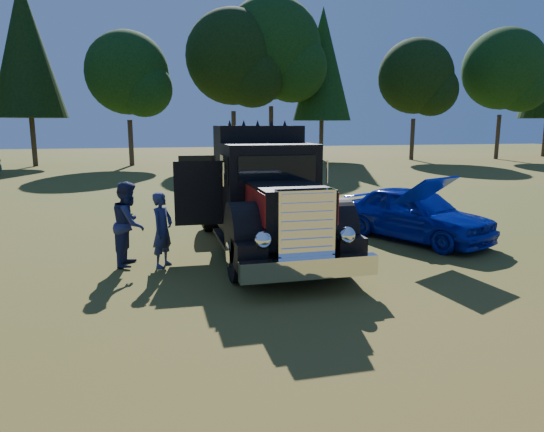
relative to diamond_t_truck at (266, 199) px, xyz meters
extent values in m
plane|color=#3B5418|center=(-0.01, -1.94, -1.28)|extent=(120.00, 120.00, 0.00)
cylinder|color=#2D2116|center=(-11.01, 28.56, 1.06)|extent=(0.36, 0.36, 4.68)
cone|color=black|center=(-11.01, 28.56, 7.17)|extent=(5.20, 5.20, 9.75)
cylinder|color=#2D2116|center=(-4.01, 27.56, 0.43)|extent=(0.36, 0.36, 3.42)
sphere|color=black|center=(-4.01, 27.56, 5.56)|extent=(6.08, 6.08, 6.08)
sphere|color=black|center=(-2.87, 26.80, 4.42)|extent=(4.18, 4.18, 4.18)
cylinder|color=#2D2116|center=(3.99, 28.06, 0.79)|extent=(0.36, 0.36, 4.14)
sphere|color=black|center=(3.99, 28.06, 7.00)|extent=(7.36, 7.36, 7.36)
sphere|color=black|center=(5.37, 27.14, 5.62)|extent=(5.06, 5.06, 5.06)
cylinder|color=#2D2116|center=(11.99, 29.56, 0.97)|extent=(0.36, 0.36, 4.50)
cone|color=black|center=(11.99, 29.56, 6.85)|extent=(5.00, 5.00, 9.38)
cylinder|color=#2D2116|center=(19.99, 28.06, 0.52)|extent=(0.36, 0.36, 3.60)
sphere|color=black|center=(19.99, 28.06, 5.92)|extent=(6.40, 6.40, 6.40)
sphere|color=black|center=(21.19, 27.26, 4.72)|extent=(4.40, 4.40, 4.40)
cylinder|color=#2D2116|center=(27.99, 27.06, 0.70)|extent=(0.36, 0.36, 3.96)
sphere|color=black|center=(27.99, 27.06, 6.64)|extent=(7.04, 7.04, 7.04)
sphere|color=black|center=(29.31, 26.18, 5.32)|extent=(4.84, 4.84, 4.84)
cylinder|color=#2D2116|center=(7.27, 28.79, 1.01)|extent=(0.36, 0.36, 4.57)
sphere|color=black|center=(7.27, 28.79, 7.87)|extent=(8.13, 8.13, 8.13)
sphere|color=black|center=(8.79, 27.78, 6.34)|extent=(5.59, 5.59, 5.59)
cylinder|color=black|center=(-1.04, -2.08, -0.73)|extent=(0.32, 1.10, 1.10)
cylinder|color=black|center=(1.06, -2.08, -0.73)|extent=(0.32, 1.10, 1.10)
cylinder|color=black|center=(-1.04, 2.72, -0.73)|extent=(0.32, 1.10, 1.10)
cylinder|color=black|center=(1.06, 2.72, -0.73)|extent=(0.32, 1.10, 1.10)
cylinder|color=black|center=(-0.71, 2.72, -0.73)|extent=(0.32, 1.10, 1.10)
cylinder|color=black|center=(0.73, 2.72, -0.73)|extent=(0.32, 1.10, 1.10)
cube|color=black|center=(0.01, 0.52, -0.66)|extent=(1.60, 6.40, 0.28)
cube|color=white|center=(0.01, -3.33, -0.73)|extent=(2.50, 0.22, 0.36)
cube|color=white|center=(0.01, -3.03, -0.03)|extent=(1.05, 0.30, 1.30)
cube|color=black|center=(0.01, -1.98, 0.02)|extent=(1.35, 1.80, 1.10)
cube|color=maroon|center=(-0.68, -1.98, 0.22)|extent=(0.02, 1.80, 0.60)
cube|color=maroon|center=(0.70, -1.98, 0.22)|extent=(0.02, 1.80, 0.60)
cylinder|color=black|center=(-0.94, -2.08, -0.33)|extent=(0.55, 1.24, 1.24)
cylinder|color=black|center=(0.96, -2.08, -0.33)|extent=(0.55, 1.24, 1.24)
sphere|color=white|center=(-0.77, -3.10, -0.23)|extent=(0.32, 0.32, 0.32)
sphere|color=white|center=(0.79, -3.10, -0.23)|extent=(0.32, 0.32, 0.32)
cube|color=black|center=(0.01, -0.43, 0.27)|extent=(2.05, 1.30, 2.10)
cube|color=black|center=(0.01, -1.10, 0.77)|extent=(1.70, 0.05, 0.65)
cube|color=black|center=(0.01, 0.87, 0.47)|extent=(2.05, 1.30, 2.50)
cube|color=black|center=(0.01, 2.52, -0.33)|extent=(2.00, 2.00, 0.35)
cube|color=black|center=(-1.57, 0.20, 0.17)|extent=(1.10, 0.10, 1.50)
cube|color=maroon|center=(-1.57, 0.25, 0.02)|extent=(0.85, 0.05, 0.75)
imported|color=#070DA5|center=(4.12, 0.24, -0.57)|extent=(3.26, 4.51, 1.43)
cube|color=#070DA5|center=(3.42, -1.30, 0.27)|extent=(1.57, 1.38, 0.67)
imported|color=#1F2C48|center=(-2.43, -0.68, -0.47)|extent=(0.65, 0.71, 1.62)
imported|color=navy|center=(-3.12, -0.37, -0.36)|extent=(0.85, 1.01, 1.83)
camera|label=1|loc=(-2.61, -11.08, 1.72)|focal=32.00mm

